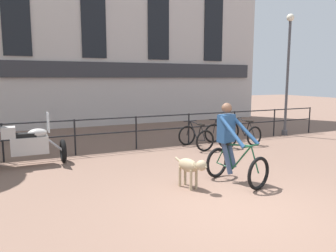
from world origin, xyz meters
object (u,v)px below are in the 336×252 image
(dog, at_px, (191,167))
(street_lamp, at_px, (288,69))
(parked_bicycle_mid_right, at_px, (243,133))
(parked_bicycle_near_lamp, at_px, (196,137))
(parked_bicycle_mid_left, at_px, (220,135))
(cyclist_with_bike, at_px, (232,147))
(parked_motorcycle, at_px, (29,144))

(dog, bearing_deg, street_lamp, 17.03)
(street_lamp, bearing_deg, dog, -148.23)
(parked_bicycle_mid_right, height_order, street_lamp, street_lamp)
(parked_bicycle_near_lamp, distance_m, parked_bicycle_mid_left, 0.93)
(cyclist_with_bike, relative_size, dog, 1.84)
(parked_motorcycle, distance_m, parked_bicycle_near_lamp, 4.90)
(parked_bicycle_mid_right, bearing_deg, cyclist_with_bike, 41.79)
(cyclist_with_bike, height_order, parked_bicycle_near_lamp, cyclist_with_bike)
(dog, bearing_deg, parked_motorcycle, 116.41)
(dog, height_order, street_lamp, street_lamp)
(parked_bicycle_mid_left, distance_m, street_lamp, 4.16)
(parked_bicycle_near_lamp, distance_m, parked_bicycle_mid_right, 1.86)
(parked_bicycle_mid_left, bearing_deg, parked_motorcycle, 8.02)
(parked_bicycle_near_lamp, xyz_separation_m, parked_bicycle_mid_right, (1.86, 0.00, 0.00))
(parked_motorcycle, xyz_separation_m, parked_bicycle_near_lamp, (4.90, 0.05, -0.20))
(dog, xyz_separation_m, parked_bicycle_mid_left, (2.95, 3.34, -0.10))
(dog, relative_size, parked_motorcycle, 0.53)
(cyclist_with_bike, xyz_separation_m, street_lamp, (5.41, 3.94, 1.82))
(cyclist_with_bike, xyz_separation_m, parked_bicycle_near_lamp, (1.02, 3.31, -0.41))
(parked_bicycle_near_lamp, bearing_deg, dog, 55.45)
(parked_bicycle_mid_right, relative_size, street_lamp, 0.26)
(parked_bicycle_near_lamp, relative_size, parked_bicycle_mid_right, 0.97)
(dog, distance_m, parked_bicycle_mid_left, 4.46)
(parked_motorcycle, distance_m, parked_bicycle_mid_right, 6.76)
(street_lamp, bearing_deg, cyclist_with_bike, -143.90)
(parked_bicycle_mid_right, bearing_deg, parked_bicycle_mid_left, -7.21)
(dog, xyz_separation_m, parked_motorcycle, (-2.88, 3.29, 0.10))
(cyclist_with_bike, distance_m, parked_bicycle_near_lamp, 3.49)
(parked_bicycle_mid_left, xyz_separation_m, parked_bicycle_mid_right, (0.93, -0.00, 0.00))
(parked_bicycle_near_lamp, bearing_deg, parked_bicycle_mid_left, 176.67)
(parked_motorcycle, height_order, street_lamp, street_lamp)
(parked_bicycle_near_lamp, xyz_separation_m, street_lamp, (4.39, 0.63, 2.22))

